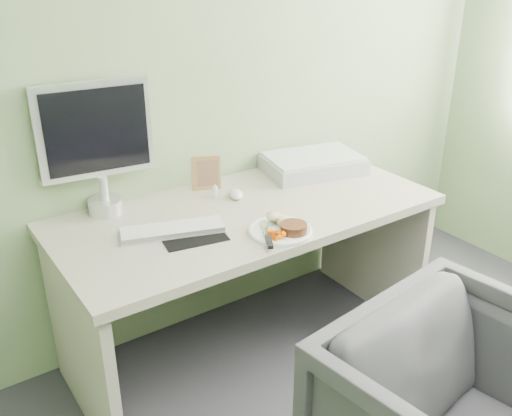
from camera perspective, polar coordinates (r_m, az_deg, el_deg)
wall_back at (r=2.51m, az=-5.88°, el=15.97°), size 3.50×0.00×3.50m
desk at (r=2.46m, az=-0.83°, el=-3.93°), size 1.60×0.75×0.73m
plate at (r=2.18m, az=2.44°, el=-2.32°), size 0.25×0.25×0.01m
steak at (r=2.16m, az=3.77°, el=-2.01°), size 0.12×0.12×0.03m
potato_pile at (r=2.21m, az=2.40°, el=-0.91°), size 0.12×0.10×0.06m
carrot_heap at (r=2.11m, az=2.05°, el=-2.48°), size 0.07×0.07×0.04m
steak_knife at (r=2.09m, az=1.20°, el=-2.95°), size 0.12×0.21×0.02m
mousepad at (r=2.18m, az=-6.48°, el=-2.60°), size 0.27×0.25×0.00m
keyboard at (r=2.20m, az=-8.35°, el=-2.11°), size 0.40×0.23×0.02m
computer_mouse at (r=2.47m, az=-2.02°, el=1.39°), size 0.09×0.11×0.04m
photo_frame at (r=2.55m, az=-5.01°, el=3.52°), size 0.12×0.06×0.16m
eyedrop_bottle at (r=2.48m, az=-4.11°, el=1.72°), size 0.02×0.02×0.06m
scanner at (r=2.78m, az=5.70°, el=4.37°), size 0.51×0.40×0.07m
monitor at (r=2.33m, az=-15.69°, el=6.45°), size 0.45×0.14×0.54m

